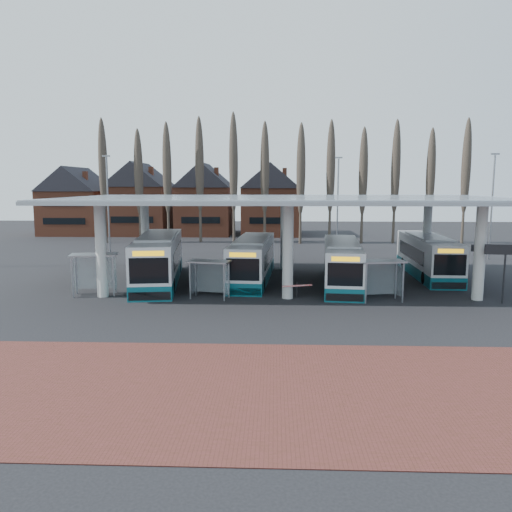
{
  "coord_description": "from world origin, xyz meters",
  "views": [
    {
      "loc": [
        -0.84,
        -28.88,
        7.24
      ],
      "look_at": [
        -2.19,
        7.0,
        2.08
      ],
      "focal_mm": 35.0,
      "sensor_mm": 36.0,
      "label": 1
    }
  ],
  "objects_px": {
    "bus_1": "(253,260)",
    "bus_2": "(342,264)",
    "shelter_0": "(94,265)",
    "shelter_1": "(210,271)",
    "shelter_2": "(381,271)",
    "bus_3": "(427,257)",
    "bus_0": "(159,260)"
  },
  "relations": [
    {
      "from": "bus_0",
      "to": "bus_3",
      "type": "relative_size",
      "value": 1.12
    },
    {
      "from": "bus_2",
      "to": "shelter_2",
      "type": "height_order",
      "value": "bus_2"
    },
    {
      "from": "bus_2",
      "to": "bus_3",
      "type": "height_order",
      "value": "bus_3"
    },
    {
      "from": "bus_0",
      "to": "bus_1",
      "type": "height_order",
      "value": "bus_0"
    },
    {
      "from": "bus_0",
      "to": "shelter_2",
      "type": "height_order",
      "value": "bus_0"
    },
    {
      "from": "bus_3",
      "to": "shelter_1",
      "type": "xyz_separation_m",
      "value": [
        -16.34,
        -8.69,
        0.26
      ]
    },
    {
      "from": "bus_2",
      "to": "bus_0",
      "type": "bearing_deg",
      "value": -176.08
    },
    {
      "from": "bus_0",
      "to": "shelter_2",
      "type": "distance_m",
      "value": 16.19
    },
    {
      "from": "bus_1",
      "to": "bus_2",
      "type": "distance_m",
      "value": 6.73
    },
    {
      "from": "bus_0",
      "to": "bus_3",
      "type": "height_order",
      "value": "bus_0"
    },
    {
      "from": "bus_0",
      "to": "shelter_0",
      "type": "relative_size",
      "value": 4.12
    },
    {
      "from": "bus_1",
      "to": "shelter_1",
      "type": "xyz_separation_m",
      "value": [
        -2.44,
        -6.24,
        0.25
      ]
    },
    {
      "from": "bus_3",
      "to": "shelter_2",
      "type": "relative_size",
      "value": 3.95
    },
    {
      "from": "shelter_2",
      "to": "bus_2",
      "type": "bearing_deg",
      "value": 99.24
    },
    {
      "from": "bus_1",
      "to": "bus_2",
      "type": "xyz_separation_m",
      "value": [
        6.56,
        -1.5,
        -0.02
      ]
    },
    {
      "from": "bus_0",
      "to": "bus_2",
      "type": "distance_m",
      "value": 13.51
    },
    {
      "from": "bus_0",
      "to": "bus_1",
      "type": "relative_size",
      "value": 1.11
    },
    {
      "from": "bus_0",
      "to": "shelter_1",
      "type": "height_order",
      "value": "bus_0"
    },
    {
      "from": "shelter_1",
      "to": "shelter_0",
      "type": "bearing_deg",
      "value": -173.42
    },
    {
      "from": "shelter_2",
      "to": "bus_1",
      "type": "bearing_deg",
      "value": 131.89
    },
    {
      "from": "bus_2",
      "to": "shelter_2",
      "type": "distance_m",
      "value": 5.37
    },
    {
      "from": "bus_2",
      "to": "bus_3",
      "type": "relative_size",
      "value": 1.0
    },
    {
      "from": "bus_0",
      "to": "bus_2",
      "type": "height_order",
      "value": "bus_0"
    },
    {
      "from": "bus_2",
      "to": "bus_3",
      "type": "distance_m",
      "value": 8.34
    },
    {
      "from": "bus_0",
      "to": "shelter_0",
      "type": "xyz_separation_m",
      "value": [
        -3.23,
        -4.47,
        0.31
      ]
    },
    {
      "from": "bus_0",
      "to": "bus_3",
      "type": "distance_m",
      "value": 21.15
    },
    {
      "from": "bus_2",
      "to": "bus_1",
      "type": "bearing_deg",
      "value": 172.65
    },
    {
      "from": "shelter_0",
      "to": "shelter_2",
      "type": "height_order",
      "value": "shelter_0"
    },
    {
      "from": "shelter_0",
      "to": "shelter_1",
      "type": "height_order",
      "value": "shelter_0"
    },
    {
      "from": "bus_1",
      "to": "bus_2",
      "type": "relative_size",
      "value": 1.01
    },
    {
      "from": "shelter_1",
      "to": "bus_2",
      "type": "bearing_deg",
      "value": 39.18
    },
    {
      "from": "bus_3",
      "to": "bus_2",
      "type": "bearing_deg",
      "value": -149.43
    }
  ]
}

